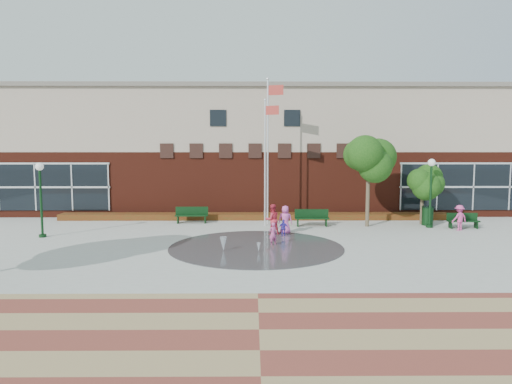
{
  "coord_description": "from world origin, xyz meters",
  "views": [
    {
      "loc": [
        -0.17,
        -18.62,
        4.81
      ],
      "look_at": [
        0.0,
        4.0,
        2.6
      ],
      "focal_mm": 32.0,
      "sensor_mm": 36.0,
      "label": 1
    }
  ],
  "objects_px": {
    "flagpole_right": "(266,155)",
    "trash_can": "(428,216)",
    "child_splash": "(273,234)",
    "flagpole_left": "(268,143)",
    "bench_left": "(192,218)"
  },
  "relations": [
    {
      "from": "flagpole_right",
      "to": "trash_can",
      "type": "xyz_separation_m",
      "value": [
        10.03,
        0.08,
        -3.73
      ]
    },
    {
      "from": "trash_can",
      "to": "child_splash",
      "type": "bearing_deg",
      "value": -149.77
    },
    {
      "from": "flagpole_right",
      "to": "trash_can",
      "type": "relative_size",
      "value": 6.53
    },
    {
      "from": "flagpole_left",
      "to": "child_splash",
      "type": "bearing_deg",
      "value": -73.77
    },
    {
      "from": "flagpole_left",
      "to": "child_splash",
      "type": "height_order",
      "value": "flagpole_left"
    },
    {
      "from": "bench_left",
      "to": "child_splash",
      "type": "distance_m",
      "value": 8.25
    },
    {
      "from": "flagpole_left",
      "to": "child_splash",
      "type": "distance_m",
      "value": 7.82
    },
    {
      "from": "flagpole_left",
      "to": "trash_can",
      "type": "relative_size",
      "value": 7.68
    },
    {
      "from": "bench_left",
      "to": "child_splash",
      "type": "height_order",
      "value": "child_splash"
    },
    {
      "from": "child_splash",
      "to": "flagpole_right",
      "type": "bearing_deg",
      "value": -113.77
    },
    {
      "from": "trash_can",
      "to": "child_splash",
      "type": "relative_size",
      "value": 1.04
    },
    {
      "from": "flagpole_left",
      "to": "bench_left",
      "type": "height_order",
      "value": "flagpole_left"
    },
    {
      "from": "child_splash",
      "to": "flagpole_left",
      "type": "bearing_deg",
      "value": -115.68
    },
    {
      "from": "flagpole_right",
      "to": "trash_can",
      "type": "height_order",
      "value": "flagpole_right"
    },
    {
      "from": "bench_left",
      "to": "trash_can",
      "type": "relative_size",
      "value": 1.76
    }
  ]
}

